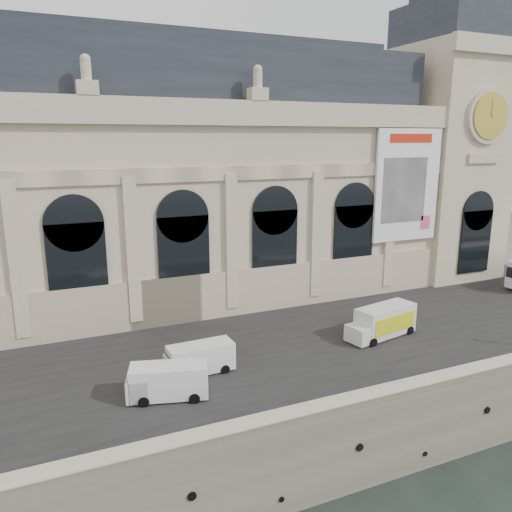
{
  "coord_description": "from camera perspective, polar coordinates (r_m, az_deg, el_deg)",
  "views": [
    {
      "loc": [
        -16.81,
        -25.02,
        24.37
      ],
      "look_at": [
        3.87,
        22.0,
        12.24
      ],
      "focal_mm": 35.0,
      "sensor_mm": 36.0,
      "label": 1
    }
  ],
  "objects": [
    {
      "name": "van_b",
      "position": [
        37.59,
        -10.47,
        -13.95
      ],
      "size": [
        6.11,
        3.61,
        2.55
      ],
      "color": "white",
      "rests_on": "quay"
    },
    {
      "name": "quay",
      "position": [
        65.89,
        -7.69,
        -5.76
      ],
      "size": [
        160.0,
        70.0,
        6.0
      ],
      "primitive_type": "cube",
      "color": "gray",
      "rests_on": "ground"
    },
    {
      "name": "ground",
      "position": [
        38.76,
        8.77,
        -25.85
      ],
      "size": [
        260.0,
        260.0,
        0.0
      ],
      "primitive_type": "plane",
      "color": "black",
      "rests_on": "ground"
    },
    {
      "name": "museum",
      "position": [
        57.11,
        -12.86,
        8.29
      ],
      "size": [
        69.0,
        18.7,
        29.1
      ],
      "color": "beige",
      "rests_on": "quay"
    },
    {
      "name": "street",
      "position": [
        46.27,
        -0.4,
        -10.06
      ],
      "size": [
        160.0,
        24.0,
        0.06
      ],
      "primitive_type": "cube",
      "color": "#2D2D2D",
      "rests_on": "quay"
    },
    {
      "name": "parapet",
      "position": [
        35.41,
        8.62,
        -16.97
      ],
      "size": [
        160.0,
        1.4,
        1.21
      ],
      "color": "gray",
      "rests_on": "quay"
    },
    {
      "name": "clock_pavilion",
      "position": [
        73.39,
        20.53,
        11.73
      ],
      "size": [
        13.0,
        14.72,
        36.7
      ],
      "color": "beige",
      "rests_on": "quay"
    },
    {
      "name": "box_truck",
      "position": [
        48.93,
        14.24,
        -7.31
      ],
      "size": [
        7.7,
        3.78,
        2.98
      ],
      "color": "silver",
      "rests_on": "quay"
    },
    {
      "name": "van_c",
      "position": [
        40.83,
        -6.78,
        -11.62
      ],
      "size": [
        5.5,
        2.4,
        2.42
      ],
      "color": "white",
      "rests_on": "quay"
    }
  ]
}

